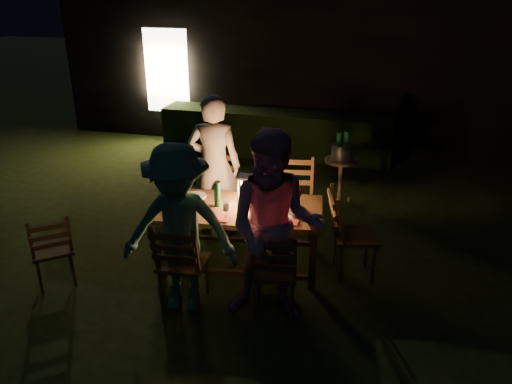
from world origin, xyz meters
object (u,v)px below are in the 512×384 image
(chair_end, at_px, (352,249))
(person_opp_left, at_px, (179,230))
(bottle_bucket_b, at_px, (346,148))
(chair_far_right, at_px, (294,214))
(ice_bucket, at_px, (342,152))
(bottle_bucket_a, at_px, (338,149))
(dining_table, at_px, (240,213))
(lantern, at_px, (245,192))
(person_house_side, at_px, (214,166))
(bottle_table, at_px, (217,194))
(chair_far_left, at_px, (215,210))
(chair_spare, at_px, (54,262))
(person_opp_right, at_px, (275,229))
(chair_near_left, at_px, (184,277))
(chair_near_right, at_px, (274,285))
(side_table, at_px, (341,164))

(chair_end, relative_size, person_opp_left, 0.60)
(person_opp_left, height_order, bottle_bucket_b, person_opp_left)
(chair_far_right, xyz_separation_m, ice_bucket, (0.43, 1.29, 0.44))
(bottle_bucket_a, height_order, bottle_bucket_b, same)
(person_opp_left, relative_size, ice_bucket, 5.66)
(dining_table, relative_size, lantern, 5.34)
(person_house_side, height_order, bottle_bucket_b, person_house_side)
(chair_end, relative_size, bottle_bucket_b, 3.21)
(person_house_side, xyz_separation_m, bottle_table, (0.31, -0.78, -0.02))
(chair_far_left, height_order, chair_spare, chair_far_left)
(person_opp_left, bearing_deg, chair_spare, 171.92)
(person_opp_right, xyz_separation_m, bottle_table, (-0.81, 0.72, -0.05))
(chair_far_left, xyz_separation_m, ice_bucket, (1.41, 1.43, 0.43))
(chair_far_right, xyz_separation_m, person_opp_right, (0.12, -1.59, 0.61))
(chair_near_left, height_order, lantern, lantern)
(chair_end, xyz_separation_m, ice_bucket, (-0.35, 1.96, 0.44))
(dining_table, distance_m, chair_far_left, 0.96)
(dining_table, distance_m, ice_bucket, 2.30)
(chair_near_left, distance_m, chair_near_right, 0.90)
(side_table, bearing_deg, person_house_side, -135.92)
(person_opp_left, xyz_separation_m, bottle_table, (0.09, 0.84, 0.03))
(ice_bucket, xyz_separation_m, bottle_bucket_a, (-0.05, -0.04, 0.05))
(dining_table, relative_size, person_house_side, 1.05)
(chair_near_right, xyz_separation_m, ice_bucket, (0.31, 2.83, 0.46))
(chair_end, relative_size, lantern, 2.93)
(dining_table, relative_size, chair_spare, 2.09)
(chair_far_left, bearing_deg, side_table, -136.02)
(lantern, xyz_separation_m, bottle_bucket_a, (0.77, 2.03, -0.09))
(chair_spare, height_order, person_opp_right, person_opp_right)
(chair_near_right, xyz_separation_m, bottle_bucket_b, (0.36, 2.87, 0.51))
(person_house_side, bearing_deg, chair_far_left, 92.99)
(chair_far_left, distance_m, bottle_table, 0.97)
(chair_end, bearing_deg, person_house_side, -123.11)
(chair_far_right, distance_m, chair_end, 1.03)
(chair_end, distance_m, chair_spare, 3.18)
(chair_end, distance_m, bottle_table, 1.58)
(chair_near_left, relative_size, chair_near_right, 1.05)
(lantern, distance_m, bottle_bucket_a, 2.18)
(person_opp_left, bearing_deg, chair_far_left, 89.91)
(lantern, distance_m, ice_bucket, 2.23)
(lantern, relative_size, side_table, 0.54)
(bottle_bucket_b, bearing_deg, ice_bucket, -141.34)
(chair_far_right, xyz_separation_m, lantern, (-0.40, -0.78, 0.58))
(chair_end, distance_m, person_house_side, 1.96)
(dining_table, relative_size, chair_far_right, 1.82)
(chair_end, bearing_deg, person_opp_left, -71.05)
(chair_far_right, height_order, bottle_table, chair_far_right)
(ice_bucket, bearing_deg, bottle_bucket_a, -141.34)
(chair_far_right, relative_size, bottle_bucket_b, 3.22)
(bottle_table, bearing_deg, bottle_bucket_b, 62.18)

